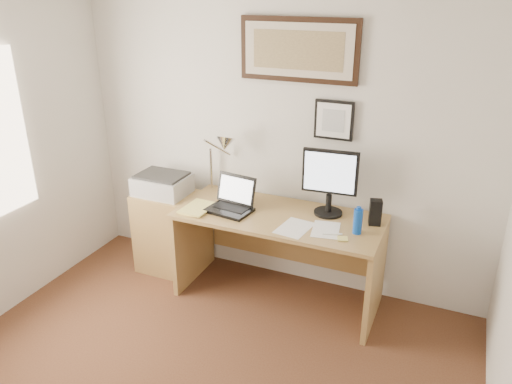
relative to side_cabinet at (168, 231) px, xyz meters
The scene contains 17 objects.
wall_back 1.32m from the side_cabinet, 19.18° to the left, with size 3.50×0.02×2.50m, color silver.
side_cabinet is the anchor object (origin of this frame).
water_bottle 1.76m from the side_cabinet, ahead, with size 0.07×0.07×0.19m, color #0D43AF.
bottle_cap 1.79m from the side_cabinet, ahead, with size 0.03×0.03×0.02m, color #0D43AF.
speaker 1.84m from the side_cabinet, ahead, with size 0.09×0.08×0.20m, color black.
paper_sheet_a 1.33m from the side_cabinet, ahead, with size 0.21×0.30×0.00m, color white.
paper_sheet_b 1.53m from the side_cabinet, ahead, with size 0.19×0.28×0.00m, color white.
sticky_pad 1.69m from the side_cabinet, ahead, with size 0.07×0.07×0.01m, color #E1D56B.
marker_pen 1.60m from the side_cabinet, ahead, with size 0.02×0.02×0.14m, color white.
book 0.56m from the side_cabinet, 31.04° to the right, with size 0.21×0.29×0.02m, color #E6D86C.
desk 1.08m from the side_cabinet, ahead, with size 1.60×0.70×0.75m.
laptop 0.83m from the side_cabinet, ahead, with size 0.37×0.34×0.26m.
lcd_monitor 1.57m from the side_cabinet, ahead, with size 0.42×0.22×0.52m.
printer 0.45m from the side_cabinet, 168.88° to the right, with size 0.44×0.34×0.18m.
desk_lamp 0.98m from the side_cabinet, 14.38° to the left, with size 0.29×0.27×0.53m.
picture_large 1.93m from the side_cabinet, 15.25° to the left, with size 0.92×0.04×0.47m.
picture_small 1.77m from the side_cabinet, 12.05° to the left, with size 0.30×0.03×0.30m.
Camera 1 is at (1.37, -1.64, 2.41)m, focal length 35.00 mm.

